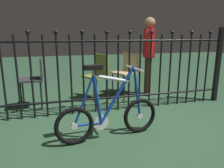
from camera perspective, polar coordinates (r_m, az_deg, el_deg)
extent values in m
plane|color=#28462F|center=(2.91, 4.15, -11.26)|extent=(20.00, 20.00, 0.00)
cylinder|color=black|center=(3.26, -27.31, 1.10)|extent=(0.03, 0.03, 1.21)
cylinder|color=black|center=(3.22, -24.12, 1.31)|extent=(0.03, 0.03, 1.21)
cylinder|color=black|center=(3.20, -20.88, 1.53)|extent=(0.03, 0.03, 1.21)
sphere|color=black|center=(3.14, -21.85, 12.92)|extent=(0.06, 0.06, 0.06)
cylinder|color=black|center=(3.19, -17.60, 1.74)|extent=(0.03, 0.03, 1.21)
cylinder|color=black|center=(3.19, -14.30, 1.94)|extent=(0.03, 0.03, 1.21)
sphere|color=black|center=(3.13, -14.98, 13.41)|extent=(0.06, 0.06, 0.06)
cylinder|color=black|center=(3.20, -11.01, 2.14)|extent=(0.03, 0.03, 1.21)
cylinder|color=black|center=(3.22, -7.75, 2.33)|extent=(0.03, 0.03, 1.21)
sphere|color=black|center=(3.16, -8.12, 13.71)|extent=(0.06, 0.06, 0.06)
cylinder|color=black|center=(3.25, -4.54, 2.52)|extent=(0.03, 0.03, 1.21)
cylinder|color=black|center=(3.29, -1.39, 2.68)|extent=(0.03, 0.03, 1.21)
sphere|color=black|center=(3.23, -1.46, 13.82)|extent=(0.06, 0.06, 0.06)
cylinder|color=black|center=(3.34, 1.67, 2.84)|extent=(0.03, 0.03, 1.21)
cylinder|color=black|center=(3.39, 4.64, 2.99)|extent=(0.03, 0.03, 1.21)
sphere|color=black|center=(3.34, 4.84, 13.76)|extent=(0.06, 0.06, 0.06)
cylinder|color=black|center=(3.46, 7.49, 3.12)|extent=(0.03, 0.03, 1.21)
cylinder|color=black|center=(3.54, 10.24, 3.24)|extent=(0.03, 0.03, 1.21)
sphere|color=black|center=(3.49, 10.68, 13.57)|extent=(0.06, 0.06, 0.06)
cylinder|color=black|center=(3.62, 12.86, 3.34)|extent=(0.03, 0.03, 1.21)
cylinder|color=black|center=(3.71, 15.36, 3.44)|extent=(0.03, 0.03, 1.21)
sphere|color=black|center=(3.66, 15.98, 13.27)|extent=(0.06, 0.06, 0.06)
cylinder|color=black|center=(3.81, 17.74, 3.52)|extent=(0.03, 0.03, 1.21)
cylinder|color=black|center=(3.91, 19.99, 3.60)|extent=(0.03, 0.03, 1.21)
sphere|color=black|center=(3.87, 20.75, 12.91)|extent=(0.06, 0.06, 0.06)
cylinder|color=black|center=(4.02, 22.13, 3.66)|extent=(0.03, 0.03, 1.21)
cylinder|color=black|center=(4.14, 24.15, 3.72)|extent=(0.03, 0.03, 1.21)
sphere|color=black|center=(4.09, 25.01, 12.51)|extent=(0.06, 0.06, 0.06)
cylinder|color=black|center=(3.41, 0.54, -3.61)|extent=(3.91, 0.04, 0.04)
cylinder|color=black|center=(3.26, 0.57, 11.56)|extent=(3.91, 0.04, 0.04)
cube|color=black|center=(4.28, 26.63, 4.58)|extent=(0.07, 0.07, 1.33)
torus|color=black|center=(2.41, -10.13, -11.09)|extent=(0.44, 0.10, 0.44)
cylinder|color=silver|center=(2.41, -10.13, -11.09)|extent=(0.07, 0.04, 0.07)
torus|color=black|center=(2.68, 7.52, -8.43)|extent=(0.44, 0.10, 0.44)
cylinder|color=silver|center=(2.68, 7.52, -8.43)|extent=(0.07, 0.04, 0.07)
cylinder|color=navy|center=(2.45, 1.51, -2.87)|extent=(0.44, 0.08, 0.65)
cylinder|color=silver|center=(2.38, -0.10, 1.48)|extent=(0.44, 0.08, 0.14)
cylinder|color=navy|center=(2.38, -3.97, -4.29)|extent=(0.12, 0.05, 0.57)
cylinder|color=navy|center=(2.45, -6.48, -10.74)|extent=(0.31, 0.06, 0.04)
cylinder|color=navy|center=(2.34, -7.63, -4.57)|extent=(0.25, 0.05, 0.56)
cylinder|color=navy|center=(2.56, 6.76, -2.14)|extent=(0.13, 0.04, 0.62)
cylinder|color=silver|center=(2.47, 5.94, 4.46)|extent=(0.03, 0.03, 0.02)
cylinder|color=silver|center=(2.47, 5.94, 4.23)|extent=(0.07, 0.40, 0.03)
cylinder|color=silver|center=(2.29, -5.08, 3.14)|extent=(0.03, 0.03, 0.07)
cube|color=black|center=(2.28, -5.10, 4.50)|extent=(0.21, 0.11, 0.05)
cylinder|color=silver|center=(2.49, -2.95, -10.36)|extent=(0.18, 0.03, 0.18)
cylinder|color=black|center=(3.63, -23.22, -3.38)|extent=(0.02, 0.02, 0.47)
cylinder|color=black|center=(3.91, -22.84, -2.18)|extent=(0.02, 0.02, 0.47)
cylinder|color=black|center=(3.61, -18.56, -3.07)|extent=(0.02, 0.02, 0.47)
cylinder|color=black|center=(3.89, -18.52, -1.89)|extent=(0.02, 0.02, 0.47)
cube|color=#2D2D33|center=(3.70, -21.10, 1.11)|extent=(0.38, 0.38, 0.03)
cube|color=#2D2D33|center=(3.66, -18.60, 4.14)|extent=(0.04, 0.35, 0.33)
cylinder|color=black|center=(3.81, -4.92, -1.91)|extent=(0.02, 0.02, 0.42)
cylinder|color=black|center=(4.04, -7.55, -1.07)|extent=(0.02, 0.02, 0.42)
cylinder|color=black|center=(3.99, -1.50, -1.14)|extent=(0.02, 0.02, 0.42)
cylinder|color=black|center=(4.22, -4.19, -0.39)|extent=(0.02, 0.02, 0.42)
cube|color=olive|center=(3.96, -4.60, 2.08)|extent=(0.51, 0.51, 0.03)
cube|color=olive|center=(4.04, -2.64, 5.40)|extent=(0.19, 0.33, 0.37)
cylinder|color=black|center=(3.93, 3.33, -1.07)|extent=(0.02, 0.02, 0.47)
cylinder|color=black|center=(4.15, 0.13, -0.29)|extent=(0.02, 0.02, 0.47)
cylinder|color=black|center=(4.16, 6.30, -0.31)|extent=(0.02, 0.02, 0.47)
cylinder|color=black|center=(4.37, 3.12, 0.39)|extent=(0.02, 0.02, 0.47)
cube|color=tan|center=(4.10, 3.27, 3.08)|extent=(0.53, 0.53, 0.03)
cube|color=tan|center=(4.21, 5.06, 6.01)|extent=(0.20, 0.35, 0.35)
cylinder|color=#4C3823|center=(4.24, 9.82, 1.88)|extent=(0.11, 0.11, 0.77)
cylinder|color=#4C3823|center=(4.40, 9.44, 2.30)|extent=(0.11, 0.11, 0.77)
cube|color=red|center=(4.24, 9.97, 10.79)|extent=(0.25, 0.34, 0.54)
cylinder|color=red|center=(4.05, 10.52, 11.04)|extent=(0.08, 0.08, 0.52)
cylinder|color=red|center=(4.44, 9.50, 11.26)|extent=(0.08, 0.08, 0.52)
sphere|color=#8C6647|center=(4.25, 10.19, 15.98)|extent=(0.21, 0.21, 0.21)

